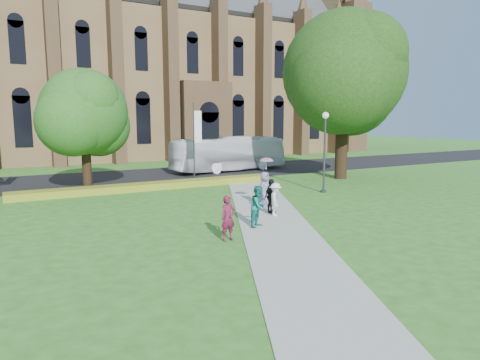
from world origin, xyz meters
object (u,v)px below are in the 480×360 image
large_tree (344,73)px  pedestrian_0 (228,218)px  streetlamp (325,142)px  tour_coach (229,154)px

large_tree → pedestrian_0: 21.11m
streetlamp → large_tree: large_tree is taller
streetlamp → tour_coach: (-0.15, 13.17, -1.70)m
pedestrian_0 → streetlamp: bearing=26.1°
tour_coach → pedestrian_0: size_ratio=6.33×
streetlamp → tour_coach: bearing=90.7°
streetlamp → large_tree: (5.50, 4.50, 5.07)m
streetlamp → tour_coach: 13.28m
streetlamp → large_tree: bearing=39.3°
large_tree → tour_coach: bearing=123.1°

